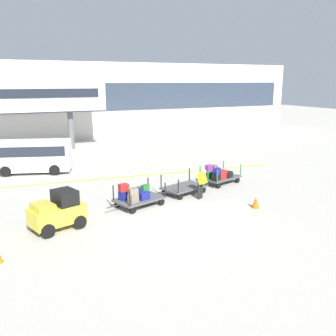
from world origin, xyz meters
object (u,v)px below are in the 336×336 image
(safety_cone_near, at_px, (256,202))
(baggage_cart_tail, at_px, (219,175))
(baggage_cart_middle, at_px, (184,187))
(shuttle_van, at_px, (32,154))
(baggage_handler, at_px, (201,182))
(baggage_tug, at_px, (58,211))
(baggage_cart_lead, at_px, (136,196))

(safety_cone_near, bearing_deg, baggage_cart_tail, 81.04)
(baggage_cart_middle, bearing_deg, baggage_cart_tail, 17.75)
(baggage_cart_tail, distance_m, shuttle_van, 12.08)
(baggage_handler, bearing_deg, shuttle_van, 127.03)
(baggage_cart_middle, xyz_separation_m, baggage_cart_tail, (2.71, 0.87, 0.20))
(baggage_tug, xyz_separation_m, baggage_cart_middle, (6.82, 2.16, -0.41))
(shuttle_van, bearing_deg, baggage_handler, -52.97)
(baggage_cart_tail, bearing_deg, baggage_tug, -162.38)
(baggage_cart_lead, height_order, baggage_cart_middle, baggage_cart_lead)
(baggage_handler, distance_m, shuttle_van, 11.89)
(baggage_cart_lead, height_order, baggage_cart_tail, baggage_cart_tail)
(shuttle_van, bearing_deg, baggage_tug, -90.31)
(safety_cone_near, bearing_deg, shuttle_van, 126.77)
(baggage_tug, bearing_deg, baggage_handler, 7.90)
(baggage_cart_lead, xyz_separation_m, baggage_handler, (3.40, -0.25, 0.33))
(shuttle_van, height_order, safety_cone_near, shuttle_van)
(baggage_cart_tail, height_order, safety_cone_near, baggage_cart_tail)
(baggage_handler, xyz_separation_m, shuttle_van, (-7.16, 9.49, 0.37))
(shuttle_van, bearing_deg, baggage_cart_tail, -38.21)
(safety_cone_near, bearing_deg, baggage_handler, 125.68)
(safety_cone_near, bearing_deg, baggage_cart_lead, 153.28)
(shuttle_van, bearing_deg, baggage_cart_middle, -50.91)
(baggage_tug, distance_m, baggage_cart_lead, 4.02)
(baggage_tug, relative_size, baggage_cart_middle, 0.76)
(baggage_cart_lead, bearing_deg, safety_cone_near, -26.72)
(baggage_cart_middle, bearing_deg, baggage_handler, -71.39)
(baggage_tug, height_order, baggage_cart_middle, baggage_tug)
(baggage_cart_tail, bearing_deg, shuttle_van, 141.79)
(baggage_tug, bearing_deg, baggage_cart_tail, 17.62)
(baggage_cart_lead, bearing_deg, baggage_cart_middle, 16.73)
(baggage_cart_middle, xyz_separation_m, safety_cone_near, (2.03, -3.44, -0.07))
(baggage_cart_lead, relative_size, baggage_cart_middle, 1.00)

